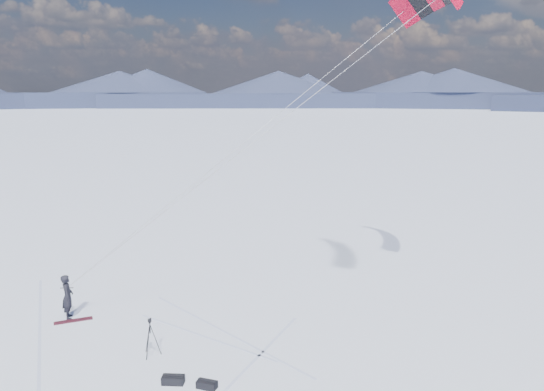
{
  "coord_description": "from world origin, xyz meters",
  "views": [
    {
      "loc": [
        5.82,
        -16.83,
        9.68
      ],
      "look_at": [
        5.35,
        5.3,
        5.33
      ],
      "focal_mm": 35.0,
      "sensor_mm": 36.0,
      "label": 1
    }
  ],
  "objects_px": {
    "gear_bag_a": "(173,380)",
    "gear_bag_b": "(207,384)",
    "tripod": "(150,332)",
    "snowkiter": "(69,318)",
    "snowboard": "(73,321)"
  },
  "relations": [
    {
      "from": "snowboard",
      "to": "gear_bag_a",
      "type": "bearing_deg",
      "value": -66.1
    },
    {
      "from": "snowboard",
      "to": "tripod",
      "type": "relative_size",
      "value": 1.08
    },
    {
      "from": "snowboard",
      "to": "gear_bag_b",
      "type": "relative_size",
      "value": 2.13
    },
    {
      "from": "snowkiter",
      "to": "snowboard",
      "type": "height_order",
      "value": "snowkiter"
    },
    {
      "from": "snowboard",
      "to": "gear_bag_a",
      "type": "distance_m",
      "value": 7.19
    },
    {
      "from": "gear_bag_b",
      "to": "tripod",
      "type": "bearing_deg",
      "value": 155.51
    },
    {
      "from": "snowkiter",
      "to": "snowboard",
      "type": "relative_size",
      "value": 1.25
    },
    {
      "from": "gear_bag_a",
      "to": "gear_bag_b",
      "type": "height_order",
      "value": "gear_bag_a"
    },
    {
      "from": "tripod",
      "to": "snowkiter",
      "type": "bearing_deg",
      "value": 127.96
    },
    {
      "from": "snowboard",
      "to": "gear_bag_a",
      "type": "xyz_separation_m",
      "value": [
        5.31,
        -4.85,
        0.13
      ]
    },
    {
      "from": "snowboard",
      "to": "tripod",
      "type": "bearing_deg",
      "value": -59.18
    },
    {
      "from": "snowkiter",
      "to": "tripod",
      "type": "relative_size",
      "value": 1.35
    },
    {
      "from": "snowkiter",
      "to": "gear_bag_b",
      "type": "distance_m",
      "value": 8.7
    },
    {
      "from": "snowboard",
      "to": "gear_bag_a",
      "type": "height_order",
      "value": "gear_bag_a"
    },
    {
      "from": "gear_bag_a",
      "to": "tripod",
      "type": "bearing_deg",
      "value": 124.66
    }
  ]
}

